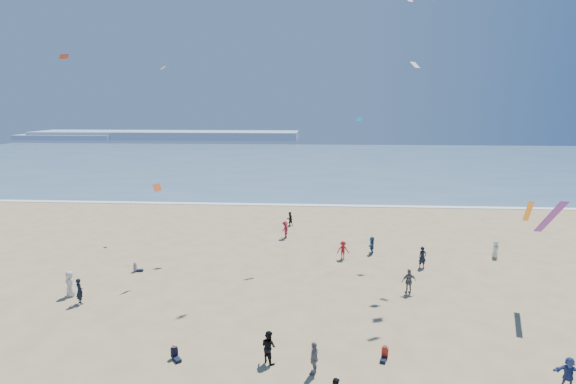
{
  "coord_description": "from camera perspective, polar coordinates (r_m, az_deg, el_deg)",
  "views": [
    {
      "loc": [
        3.58,
        -15.42,
        13.43
      ],
      "look_at": [
        2.0,
        8.0,
        8.94
      ],
      "focal_mm": 28.0,
      "sensor_mm": 36.0,
      "label": 1
    }
  ],
  "objects": [
    {
      "name": "headland_near",
      "position": [
        208.4,
        -26.13,
        6.3
      ],
      "size": [
        40.0,
        14.0,
        2.0
      ],
      "primitive_type": "cube",
      "color": "#7A8EA8",
      "rests_on": "ground"
    },
    {
      "name": "headland_far",
      "position": [
        196.37,
        -15.16,
        6.99
      ],
      "size": [
        110.0,
        20.0,
        3.2
      ],
      "primitive_type": "cube",
      "color": "#7A8EA8",
      "rests_on": "ground"
    },
    {
      "name": "kites_aloft",
      "position": [
        29.05,
        14.06,
        13.19
      ],
      "size": [
        35.99,
        37.66,
        29.61
      ],
      "color": "orange",
      "rests_on": "ground"
    },
    {
      "name": "seated_group",
      "position": [
        24.53,
        -5.15,
        -21.25
      ],
      "size": [
        20.8,
        25.63,
        0.84
      ],
      "color": "silver",
      "rests_on": "ground"
    },
    {
      "name": "surf_line",
      "position": [
        61.98,
        0.45,
        -1.66
      ],
      "size": [
        220.0,
        1.2,
        0.08
      ],
      "primitive_type": "cube",
      "color": "white",
      "rests_on": "ground"
    },
    {
      "name": "standing_flyers",
      "position": [
        35.1,
        4.55,
        -10.2
      ],
      "size": [
        34.46,
        32.3,
        1.87
      ],
      "color": "black",
      "rests_on": "ground"
    },
    {
      "name": "ocean",
      "position": [
        111.28,
        1.98,
        3.9
      ],
      "size": [
        220.0,
        100.0,
        0.06
      ],
      "primitive_type": "cube",
      "color": "#476B84",
      "rests_on": "ground"
    }
  ]
}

